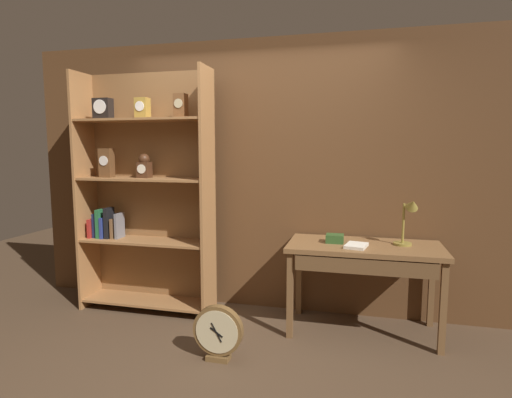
{
  "coord_description": "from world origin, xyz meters",
  "views": [
    {
      "loc": [
        0.94,
        -2.56,
        1.57
      ],
      "look_at": [
        0.1,
        0.76,
        1.15
      ],
      "focal_mm": 29.0,
      "sensor_mm": 36.0,
      "label": 1
    }
  ],
  "objects_px": {
    "bookshelf": "(143,194)",
    "toolbox_small": "(335,239)",
    "workbench": "(364,256)",
    "round_clock_large": "(218,332)",
    "desk_lamp": "(408,219)",
    "open_repair_manual": "(356,246)"
  },
  "relations": [
    {
      "from": "bookshelf",
      "to": "round_clock_large",
      "type": "distance_m",
      "value": 1.6
    },
    {
      "from": "bookshelf",
      "to": "toolbox_small",
      "type": "bearing_deg",
      "value": -0.62
    },
    {
      "from": "round_clock_large",
      "to": "bookshelf",
      "type": "bearing_deg",
      "value": 142.19
    },
    {
      "from": "toolbox_small",
      "to": "workbench",
      "type": "bearing_deg",
      "value": -9.02
    },
    {
      "from": "bookshelf",
      "to": "workbench",
      "type": "distance_m",
      "value": 2.12
    },
    {
      "from": "bookshelf",
      "to": "open_repair_manual",
      "type": "distance_m",
      "value": 2.04
    },
    {
      "from": "bookshelf",
      "to": "toolbox_small",
      "type": "relative_size",
      "value": 15.4
    },
    {
      "from": "desk_lamp",
      "to": "round_clock_large",
      "type": "distance_m",
      "value": 1.78
    },
    {
      "from": "desk_lamp",
      "to": "round_clock_large",
      "type": "bearing_deg",
      "value": -150.1
    },
    {
      "from": "bookshelf",
      "to": "desk_lamp",
      "type": "height_order",
      "value": "bookshelf"
    },
    {
      "from": "workbench",
      "to": "toolbox_small",
      "type": "distance_m",
      "value": 0.28
    },
    {
      "from": "open_repair_manual",
      "to": "toolbox_small",
      "type": "bearing_deg",
      "value": 156.96
    },
    {
      "from": "bookshelf",
      "to": "desk_lamp",
      "type": "bearing_deg",
      "value": -0.01
    },
    {
      "from": "desk_lamp",
      "to": "open_repair_manual",
      "type": "distance_m",
      "value": 0.49
    },
    {
      "from": "bookshelf",
      "to": "workbench",
      "type": "bearing_deg",
      "value": -1.63
    },
    {
      "from": "open_repair_manual",
      "to": "bookshelf",
      "type": "bearing_deg",
      "value": -172.34
    },
    {
      "from": "open_repair_manual",
      "to": "round_clock_large",
      "type": "distance_m",
      "value": 1.3
    },
    {
      "from": "bookshelf",
      "to": "desk_lamp",
      "type": "distance_m",
      "value": 2.42
    },
    {
      "from": "workbench",
      "to": "round_clock_large",
      "type": "distance_m",
      "value": 1.36
    },
    {
      "from": "toolbox_small",
      "to": "round_clock_large",
      "type": "xyz_separation_m",
      "value": [
        -0.79,
        -0.78,
        -0.59
      ]
    },
    {
      "from": "desk_lamp",
      "to": "round_clock_large",
      "type": "height_order",
      "value": "desk_lamp"
    },
    {
      "from": "bookshelf",
      "to": "toolbox_small",
      "type": "height_order",
      "value": "bookshelf"
    }
  ]
}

